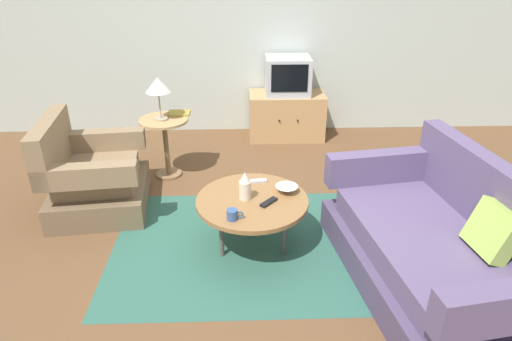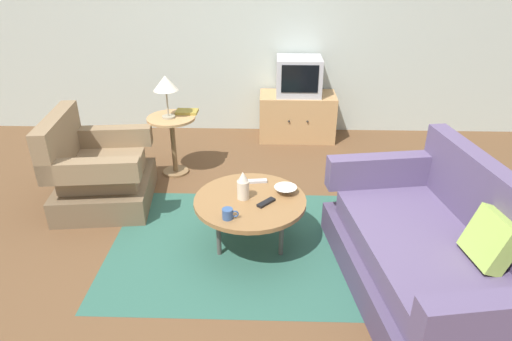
{
  "view_description": "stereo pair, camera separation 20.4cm",
  "coord_description": "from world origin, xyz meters",
  "px_view_note": "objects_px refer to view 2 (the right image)",
  "views": [
    {
      "loc": [
        0.06,
        -3.0,
        2.18
      ],
      "look_at": [
        0.16,
        0.2,
        0.55
      ],
      "focal_mm": 31.36,
      "sensor_mm": 36.0,
      "label": 1
    },
    {
      "loc": [
        0.26,
        -3.0,
        2.18
      ],
      "look_at": [
        0.16,
        0.2,
        0.55
      ],
      "focal_mm": 31.36,
      "sensor_mm": 36.0,
      "label": 2
    }
  ],
  "objects_px": {
    "table_lamp": "(166,84)",
    "mug": "(228,214)",
    "coffee_table": "(250,202)",
    "side_table": "(172,133)",
    "tv_remote_dark": "(266,203)",
    "tv_remote_silver": "(256,181)",
    "vase": "(243,186)",
    "bowl": "(285,190)",
    "armchair": "(98,174)",
    "couch": "(435,257)",
    "book": "(187,112)",
    "tv_stand": "(297,116)",
    "television": "(299,76)"
  },
  "relations": [
    {
      "from": "table_lamp",
      "to": "mug",
      "type": "relative_size",
      "value": 3.54
    },
    {
      "from": "coffee_table",
      "to": "mug",
      "type": "height_order",
      "value": "mug"
    },
    {
      "from": "side_table",
      "to": "mug",
      "type": "distance_m",
      "value": 1.69
    },
    {
      "from": "tv_remote_dark",
      "to": "tv_remote_silver",
      "type": "bearing_deg",
      "value": -123.74
    },
    {
      "from": "vase",
      "to": "bowl",
      "type": "distance_m",
      "value": 0.35
    },
    {
      "from": "bowl",
      "to": "tv_remote_dark",
      "type": "relative_size",
      "value": 1.18
    },
    {
      "from": "tv_remote_dark",
      "to": "bowl",
      "type": "bearing_deg",
      "value": -179.91
    },
    {
      "from": "armchair",
      "to": "couch",
      "type": "height_order",
      "value": "couch"
    },
    {
      "from": "book",
      "to": "couch",
      "type": "bearing_deg",
      "value": -42.56
    },
    {
      "from": "tv_stand",
      "to": "mug",
      "type": "height_order",
      "value": "tv_stand"
    },
    {
      "from": "side_table",
      "to": "mug",
      "type": "bearing_deg",
      "value": -65.38
    },
    {
      "from": "bowl",
      "to": "book",
      "type": "xyz_separation_m",
      "value": [
        -0.98,
        1.29,
        0.18
      ]
    },
    {
      "from": "coffee_table",
      "to": "tv_remote_silver",
      "type": "height_order",
      "value": "tv_remote_silver"
    },
    {
      "from": "tv_remote_silver",
      "to": "book",
      "type": "distance_m",
      "value": 1.36
    },
    {
      "from": "television",
      "to": "bowl",
      "type": "relative_size",
      "value": 2.95
    },
    {
      "from": "tv_stand",
      "to": "armchair",
      "type": "bearing_deg",
      "value": -139.34
    },
    {
      "from": "couch",
      "to": "mug",
      "type": "relative_size",
      "value": 15.53
    },
    {
      "from": "mug",
      "to": "couch",
      "type": "bearing_deg",
      "value": -8.78
    },
    {
      "from": "mug",
      "to": "tv_remote_silver",
      "type": "bearing_deg",
      "value": 71.44
    },
    {
      "from": "side_table",
      "to": "mug",
      "type": "height_order",
      "value": "side_table"
    },
    {
      "from": "coffee_table",
      "to": "bowl",
      "type": "xyz_separation_m",
      "value": [
        0.27,
        0.1,
        0.06
      ]
    },
    {
      "from": "side_table",
      "to": "tv_stand",
      "type": "xyz_separation_m",
      "value": [
        1.33,
        1.01,
        -0.17
      ]
    },
    {
      "from": "television",
      "to": "vase",
      "type": "distance_m",
      "value": 2.34
    },
    {
      "from": "bowl",
      "to": "book",
      "type": "relative_size",
      "value": 0.8
    },
    {
      "from": "armchair",
      "to": "tv_remote_silver",
      "type": "bearing_deg",
      "value": 69.82
    },
    {
      "from": "tv_remote_dark",
      "to": "side_table",
      "type": "bearing_deg",
      "value": -101.52
    },
    {
      "from": "armchair",
      "to": "tv_remote_dark",
      "type": "height_order",
      "value": "armchair"
    },
    {
      "from": "television",
      "to": "mug",
      "type": "height_order",
      "value": "television"
    },
    {
      "from": "armchair",
      "to": "bowl",
      "type": "relative_size",
      "value": 5.4
    },
    {
      "from": "side_table",
      "to": "bowl",
      "type": "xyz_separation_m",
      "value": [
        1.12,
        -1.16,
        0.01
      ]
    },
    {
      "from": "mug",
      "to": "bowl",
      "type": "height_order",
      "value": "mug"
    },
    {
      "from": "tv_stand",
      "to": "television",
      "type": "bearing_deg",
      "value": 90.0
    },
    {
      "from": "tv_stand",
      "to": "tv_remote_dark",
      "type": "bearing_deg",
      "value": -98.69
    },
    {
      "from": "table_lamp",
      "to": "tv_remote_silver",
      "type": "relative_size",
      "value": 2.38
    },
    {
      "from": "side_table",
      "to": "book",
      "type": "height_order",
      "value": "book"
    },
    {
      "from": "television",
      "to": "tv_remote_dark",
      "type": "distance_m",
      "value": 2.4
    },
    {
      "from": "mug",
      "to": "tv_remote_silver",
      "type": "relative_size",
      "value": 0.67
    },
    {
      "from": "armchair",
      "to": "bowl",
      "type": "bearing_deg",
      "value": 66.22
    },
    {
      "from": "coffee_table",
      "to": "side_table",
      "type": "xyz_separation_m",
      "value": [
        -0.85,
        1.26,
        0.05
      ]
    },
    {
      "from": "mug",
      "to": "bowl",
      "type": "relative_size",
      "value": 0.67
    },
    {
      "from": "tv_remote_silver",
      "to": "tv_remote_dark",
      "type": "bearing_deg",
      "value": -83.27
    },
    {
      "from": "couch",
      "to": "mug",
      "type": "distance_m",
      "value": 1.44
    },
    {
      "from": "tv_stand",
      "to": "book",
      "type": "xyz_separation_m",
      "value": [
        -1.19,
        -0.88,
        0.36
      ]
    },
    {
      "from": "coffee_table",
      "to": "book",
      "type": "distance_m",
      "value": 1.58
    },
    {
      "from": "armchair",
      "to": "side_table",
      "type": "distance_m",
      "value": 0.86
    },
    {
      "from": "mug",
      "to": "tv_stand",
      "type": "bearing_deg",
      "value": 76.21
    },
    {
      "from": "armchair",
      "to": "book",
      "type": "bearing_deg",
      "value": 130.25
    },
    {
      "from": "armchair",
      "to": "book",
      "type": "relative_size",
      "value": 4.3
    },
    {
      "from": "coffee_table",
      "to": "tv_stand",
      "type": "xyz_separation_m",
      "value": [
        0.48,
        2.27,
        -0.12
      ]
    },
    {
      "from": "coffee_table",
      "to": "armchair",
      "type": "bearing_deg",
      "value": 156.04
    }
  ]
}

